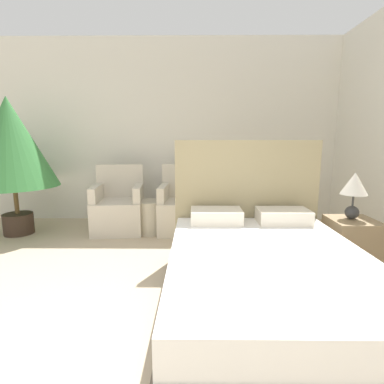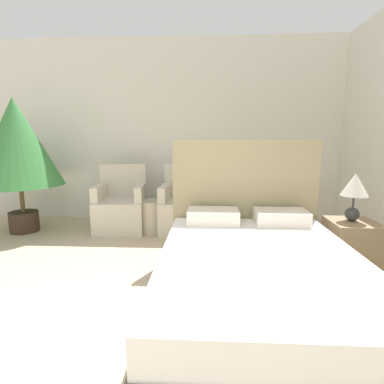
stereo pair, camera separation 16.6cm
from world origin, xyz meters
The scene contains 8 objects.
wall_back centered at (0.00, 4.02, 1.45)m, with size 10.00×0.06×2.90m.
bed centered at (1.03, 1.32, 0.28)m, with size 1.55×2.11×1.32m.
armchair_near_window_left centered at (-0.64, 3.27, 0.30)m, with size 0.74×0.70×0.96m.
armchair_near_window_right centered at (0.31, 3.27, 0.30)m, with size 0.71×0.67×0.96m.
potted_palm centered at (-2.04, 3.15, 1.26)m, with size 1.19×1.19×1.90m.
nightstand centered at (2.07, 2.01, 0.26)m, with size 0.44×0.46×0.53m.
table_lamp centered at (2.06, 2.03, 0.85)m, with size 0.26×0.26×0.48m.
side_table centered at (-0.16, 3.21, 0.23)m, with size 0.39×0.39×0.47m.
Camera 1 is at (0.47, -0.93, 1.33)m, focal length 28.00 mm.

